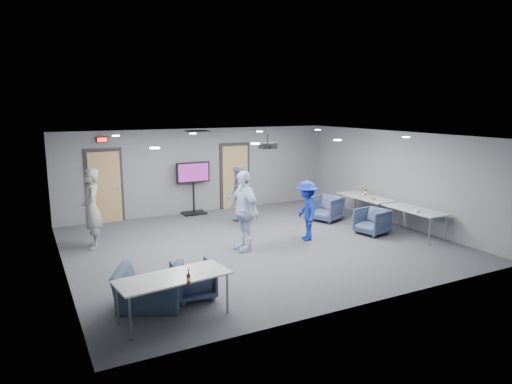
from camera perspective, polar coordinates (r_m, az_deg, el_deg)
name	(u,v)px	position (r m, az deg, el deg)	size (l,w,h in m)	color
floor	(258,244)	(11.54, 0.24, -6.47)	(9.00, 9.00, 0.00)	#323439
ceiling	(258,136)	(11.04, 0.25, 7.03)	(9.00, 9.00, 0.00)	silver
wall_back	(200,171)	(14.83, -6.95, 2.68)	(9.00, 0.02, 2.70)	slate
wall_front	(367,230)	(7.98, 13.74, -4.62)	(9.00, 0.02, 2.70)	slate
wall_left	(60,210)	(10.00, -23.27, -2.09)	(0.02, 8.00, 2.70)	slate
wall_right	(395,178)	(13.86, 16.97, 1.72)	(0.02, 8.00, 2.70)	slate
door_left	(105,187)	(14.08, -18.37, 0.61)	(1.06, 0.17, 2.24)	black
door_right	(235,177)	(15.28, -2.65, 1.92)	(1.06, 0.17, 2.24)	black
exit_sign	(102,140)	(13.89, -18.69, 6.21)	(0.32, 0.08, 0.16)	black
hvac_diffuser	(198,131)	(13.40, -7.29, 7.55)	(0.60, 0.60, 0.03)	black
downlights	(258,137)	(11.04, 0.25, 6.95)	(6.18, 3.78, 0.02)	white
person_a	(92,209)	(11.66, -19.85, -1.99)	(0.71, 0.47, 1.95)	gray
person_b	(239,195)	(13.14, -2.16, -0.44)	(0.84, 0.66, 1.73)	slate
person_c	(244,211)	(10.83, -1.53, -2.35)	(1.13, 0.47, 1.93)	silver
person_d	(307,211)	(11.75, 6.33, -2.33)	(0.99, 0.57, 1.54)	navy
chair_right_a	(326,208)	(13.85, 8.78, -2.04)	(0.81, 0.83, 0.75)	#3B4466
chair_right_b	(372,221)	(12.68, 14.30, -3.59)	(0.74, 0.76, 0.69)	#3A4764
chair_front_a	(193,280)	(8.45, -7.86, -10.83)	(0.70, 0.72, 0.66)	#3C4668
chair_front_b	(150,288)	(8.17, -13.14, -11.59)	(1.10, 0.96, 0.71)	#374A5F
table_right_a	(366,198)	(14.09, 13.60, -0.71)	(0.79, 1.89, 0.73)	#A5A6A9
table_right_b	(414,211)	(12.75, 19.19, -2.23)	(0.72, 1.74, 0.73)	#A5A6A9
table_front_left	(173,279)	(7.57, -10.30, -10.64)	(1.89, 0.96, 0.73)	#A5A6A9
bottle_front	(189,279)	(7.16, -8.43, -10.66)	(0.07, 0.07, 0.25)	#50340D
bottle_right	(365,192)	(14.23, 13.52, -0.02)	(0.07, 0.07, 0.27)	#50340D
snack_box	(373,199)	(13.68, 14.41, -0.83)	(0.16, 0.11, 0.04)	#BE4C2F
wrapper	(416,211)	(12.41, 19.34, -2.27)	(0.19, 0.13, 0.04)	silver
tv_stand	(193,185)	(14.54, -7.84, 0.89)	(1.09, 0.52, 1.67)	black
projector	(268,146)	(11.79, 1.51, 5.82)	(0.39, 0.37, 0.37)	black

